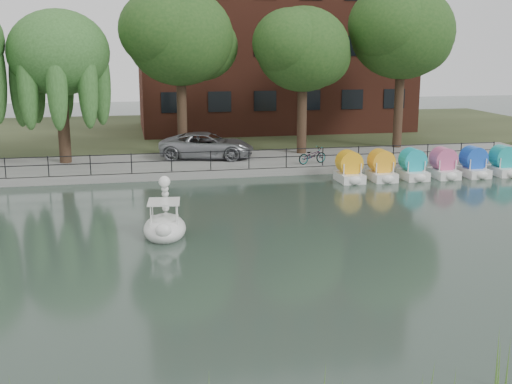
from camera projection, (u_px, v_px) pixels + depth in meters
name	position (u px, v px, depth m)	size (l,w,h in m)	color
ground_plane	(266.00, 260.00, 20.43)	(120.00, 120.00, 0.00)	#405048
promenade	(204.00, 164.00, 35.66)	(40.00, 6.00, 0.40)	gray
kerb	(211.00, 174.00, 32.84)	(40.00, 0.25, 0.40)	gray
land_strip	(182.00, 132.00, 49.03)	(60.00, 22.00, 0.36)	#47512D
railing	(211.00, 156.00, 32.82)	(32.00, 0.05, 1.00)	black
apartment_building	(272.00, 8.00, 48.30)	(20.00, 10.07, 18.00)	#4C1E16
willow_mid	(59.00, 53.00, 33.80)	(5.32, 5.32, 8.15)	#473323
broadleaf_center	(180.00, 38.00, 35.83)	(6.00, 6.00, 9.25)	#473323
broadleaf_right	(303.00, 50.00, 36.86)	(5.40, 5.40, 8.32)	#473323
broadleaf_far	(402.00, 33.00, 38.85)	(6.30, 6.30, 9.71)	#473323
minivan	(207.00, 144.00, 36.19)	(6.06, 2.79, 1.69)	gray
bicycle	(312.00, 154.00, 34.63)	(1.72, 0.60, 1.00)	gray
swan_boat	(165.00, 223.00, 22.95)	(1.75, 2.55, 2.04)	white
pedal_boat_row	(428.00, 166.00, 32.86)	(9.65, 1.70, 1.40)	white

